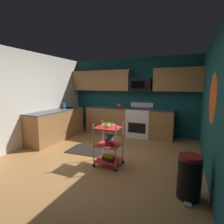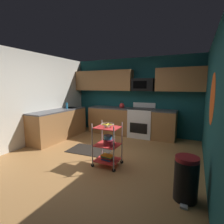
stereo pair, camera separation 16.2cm
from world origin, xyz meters
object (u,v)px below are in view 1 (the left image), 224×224
(fruit_bowl, at_px, (109,125))
(dish_soap_bottle, at_px, (64,106))
(trash_can, at_px, (189,177))
(oven_range, at_px, (139,122))
(microwave, at_px, (141,85))
(kettle, at_px, (120,106))
(rolling_cart, at_px, (109,145))
(mixing_bowl_large, at_px, (110,142))
(book_stack, at_px, (109,157))
(mixing_bowl_small, at_px, (109,137))

(fruit_bowl, distance_m, dish_soap_bottle, 2.61)
(trash_can, bearing_deg, oven_range, 117.73)
(dish_soap_bottle, distance_m, trash_can, 4.25)
(microwave, relative_size, kettle, 2.65)
(rolling_cart, relative_size, fruit_bowl, 3.36)
(dish_soap_bottle, bearing_deg, rolling_cart, -31.97)
(microwave, bearing_deg, mixing_bowl_large, -89.90)
(oven_range, relative_size, trash_can, 1.67)
(book_stack, height_order, dish_soap_bottle, dish_soap_bottle)
(mixing_bowl_large, bearing_deg, rolling_cart, 180.00)
(dish_soap_bottle, xyz_separation_m, trash_can, (3.75, -1.87, -0.69))
(mixing_bowl_small, height_order, book_stack, mixing_bowl_small)
(trash_can, bearing_deg, dish_soap_bottle, 153.49)
(rolling_cart, height_order, mixing_bowl_small, rolling_cart)
(rolling_cart, distance_m, fruit_bowl, 0.42)
(mixing_bowl_large, bearing_deg, microwave, 90.10)
(oven_range, bearing_deg, fruit_bowl, -90.90)
(microwave, bearing_deg, dish_soap_bottle, -153.93)
(fruit_bowl, relative_size, mixing_bowl_large, 1.08)
(mixing_bowl_large, relative_size, book_stack, 0.93)
(oven_range, height_order, fruit_bowl, oven_range)
(mixing_bowl_small, bearing_deg, kettle, 105.91)
(microwave, xyz_separation_m, book_stack, (-0.04, -2.48, -1.52))
(fruit_bowl, distance_m, trash_can, 1.71)
(book_stack, xyz_separation_m, kettle, (-0.66, 2.37, 0.82))
(rolling_cart, bearing_deg, kettle, 105.55)
(microwave, relative_size, mixing_bowl_small, 3.85)
(mixing_bowl_large, height_order, book_stack, mixing_bowl_large)
(oven_range, bearing_deg, trash_can, -62.27)
(oven_range, height_order, mixing_bowl_large, oven_range)
(fruit_bowl, distance_m, mixing_bowl_small, 0.26)
(dish_soap_bottle, bearing_deg, kettle, 32.57)
(rolling_cart, xyz_separation_m, dish_soap_bottle, (-2.21, 1.38, 0.57))
(oven_range, xyz_separation_m, trash_can, (1.51, -2.87, -0.15))
(oven_range, height_order, dish_soap_bottle, dish_soap_bottle)
(mixing_bowl_small, bearing_deg, trash_can, -17.84)
(trash_can, bearing_deg, microwave, 116.90)
(mixing_bowl_large, distance_m, dish_soap_bottle, 2.69)
(oven_range, distance_m, rolling_cart, 2.37)
(fruit_bowl, xyz_separation_m, trash_can, (1.54, -0.49, -0.55))
(rolling_cart, bearing_deg, dish_soap_bottle, 148.03)
(rolling_cart, relative_size, kettle, 3.47)
(book_stack, height_order, kettle, kettle)
(microwave, relative_size, rolling_cart, 0.77)
(oven_range, distance_m, mixing_bowl_small, 2.38)
(oven_range, relative_size, mixing_bowl_small, 6.04)
(dish_soap_bottle, bearing_deg, book_stack, -31.97)
(rolling_cart, xyz_separation_m, trash_can, (1.54, -0.49, -0.12))
(rolling_cart, distance_m, kettle, 2.52)
(rolling_cart, distance_m, mixing_bowl_small, 0.17)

